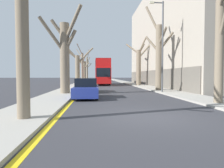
# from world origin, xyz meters

# --- Properties ---
(ground_plane) EXTENTS (300.00, 300.00, 0.00)m
(ground_plane) POSITION_xyz_m (0.00, 0.00, 0.00)
(ground_plane) COLOR #333338
(sidewalk_left) EXTENTS (2.70, 120.00, 0.12)m
(sidewalk_left) POSITION_xyz_m (-5.25, 50.00, 0.06)
(sidewalk_left) COLOR #A39E93
(sidewalk_left) RESTS_ON ground
(sidewalk_right) EXTENTS (2.70, 120.00, 0.12)m
(sidewalk_right) POSITION_xyz_m (5.25, 50.00, 0.06)
(sidewalk_right) COLOR #A39E93
(sidewalk_right) RESTS_ON ground
(building_facade_right) EXTENTS (10.08, 32.35, 15.82)m
(building_facade_right) POSITION_xyz_m (11.59, 23.81, 7.90)
(building_facade_right) COLOR #9E9384
(building_facade_right) RESTS_ON ground
(kerb_line_stripe) EXTENTS (0.24, 120.00, 0.01)m
(kerb_line_stripe) POSITION_xyz_m (-3.72, 50.00, 0.00)
(kerb_line_stripe) COLOR yellow
(kerb_line_stripe) RESTS_ON ground
(street_tree_left_0) EXTENTS (3.97, 3.25, 8.92)m
(street_tree_left_0) POSITION_xyz_m (-4.88, -0.36, 4.18)
(street_tree_left_0) COLOR #7A6B56
(street_tree_left_0) RESTS_ON ground
(street_tree_left_1) EXTENTS (3.86, 2.34, 7.52)m
(street_tree_left_1) POSITION_xyz_m (-4.91, 10.21, 3.59)
(street_tree_left_1) COLOR #7A6B56
(street_tree_left_1) RESTS_ON ground
(street_tree_left_2) EXTENTS (5.22, 1.02, 6.52)m
(street_tree_left_2) POSITION_xyz_m (-4.83, 22.10, 2.91)
(street_tree_left_2) COLOR #7A6B56
(street_tree_left_2) RESTS_ON ground
(street_tree_left_3) EXTENTS (1.92, 2.61, 8.02)m
(street_tree_left_3) POSITION_xyz_m (-4.87, 32.92, 3.54)
(street_tree_left_3) COLOR #7A6B56
(street_tree_left_3) RESTS_ON ground
(street_tree_left_4) EXTENTS (2.47, 1.82, 6.30)m
(street_tree_left_4) POSITION_xyz_m (-4.97, 43.41, 2.91)
(street_tree_left_4) COLOR #7A6B56
(street_tree_left_4) RESTS_ON ground
(street_tree_left_5) EXTENTS (1.84, 3.58, 9.52)m
(street_tree_left_5) POSITION_xyz_m (-4.69, 53.65, 4.05)
(street_tree_left_5) COLOR #7A6B56
(street_tree_left_5) RESTS_ON ground
(street_tree_right_0) EXTENTS (3.32, 3.74, 7.32)m
(street_tree_right_0) POSITION_xyz_m (5.06, 3.12, 3.58)
(street_tree_right_0) COLOR #7A6B56
(street_tree_right_0) RESTS_ON ground
(street_tree_right_1) EXTENTS (2.63, 3.14, 9.52)m
(street_tree_right_1) POSITION_xyz_m (4.76, 13.55, 4.01)
(street_tree_right_1) COLOR #7A6B56
(street_tree_right_1) RESTS_ON ground
(street_tree_right_2) EXTENTS (3.75, 2.39, 7.89)m
(street_tree_right_2) POSITION_xyz_m (4.98, 24.65, 3.51)
(street_tree_right_2) COLOR #7A6B56
(street_tree_right_2) RESTS_ON ground
(double_decker_bus) EXTENTS (2.59, 10.12, 4.55)m
(double_decker_bus) POSITION_xyz_m (-0.89, 29.19, 2.58)
(double_decker_bus) COLOR red
(double_decker_bus) RESTS_ON ground
(parked_car_0) EXTENTS (1.79, 4.14, 1.50)m
(parked_car_0) POSITION_xyz_m (-2.86, 7.14, 0.70)
(parked_car_0) COLOR navy
(parked_car_0) RESTS_ON ground
(parked_car_1) EXTENTS (1.74, 4.28, 1.37)m
(parked_car_1) POSITION_xyz_m (-2.86, 12.79, 0.65)
(parked_car_1) COLOR olive
(parked_car_1) RESTS_ON ground
(lamp_post) EXTENTS (1.40, 0.20, 8.81)m
(lamp_post) POSITION_xyz_m (4.22, 10.99, 4.87)
(lamp_post) COLOR #4C4F54
(lamp_post) RESTS_ON ground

